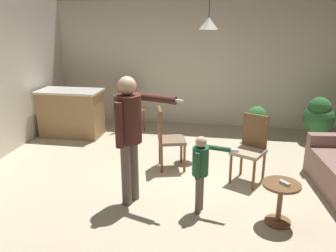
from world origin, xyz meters
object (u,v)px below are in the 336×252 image
kitchen_counter (71,113)px  dining_chair_by_counter (167,136)px  dining_chair_centre_back (251,146)px  spare_remote_on_table (285,183)px  dining_chair_near_wall (130,106)px  side_table_by_couch (280,198)px  person_adult (129,127)px  potted_plant_corner (319,118)px  person_child (201,166)px  potted_plant_by_wall (256,123)px

kitchen_counter → dining_chair_by_counter: 2.56m
dining_chair_centre_back → spare_remote_on_table: bearing=132.5°
dining_chair_near_wall → side_table_by_couch: bearing=74.5°
kitchen_counter → side_table_by_couch: bearing=-34.8°
dining_chair_by_counter → dining_chair_centre_back: 1.31m
dining_chair_near_wall → dining_chair_centre_back: (2.42, -2.05, 0.00)m
kitchen_counter → person_adult: bearing=-51.5°
person_adult → dining_chair_by_counter: person_adult is taller
dining_chair_by_counter → dining_chair_near_wall: bearing=-163.8°
kitchen_counter → dining_chair_centre_back: bearing=-23.4°
side_table_by_couch → potted_plant_corner: (1.09, 3.06, 0.17)m
person_adult → spare_remote_on_table: 1.96m
person_child → dining_chair_by_counter: bearing=-140.2°
dining_chair_near_wall → dining_chair_centre_back: same height
person_child → dining_chair_by_counter: 1.39m
person_child → dining_chair_near_wall: size_ratio=1.00×
potted_plant_by_wall → side_table_by_couch: bearing=-88.2°
side_table_by_couch → person_child: 0.99m
potted_plant_by_wall → person_child: bearing=-107.5°
dining_chair_centre_back → potted_plant_corner: size_ratio=1.11×
spare_remote_on_table → dining_chair_centre_back: bearing=105.7°
dining_chair_by_counter → person_child: bearing=11.6°
side_table_by_couch → person_adult: size_ratio=0.31×
potted_plant_corner → dining_chair_near_wall: bearing=178.4°
side_table_by_couch → dining_chair_near_wall: size_ratio=0.52×
kitchen_counter → side_table_by_couch: kitchen_counter is taller
dining_chair_near_wall → potted_plant_by_wall: bearing=116.0°
dining_chair_near_wall → spare_remote_on_table: size_ratio=7.69×
potted_plant_by_wall → dining_chair_centre_back: bearing=-96.9°
side_table_by_couch → potted_plant_corner: bearing=70.4°
potted_plant_by_wall → dining_chair_near_wall: bearing=172.2°
dining_chair_centre_back → kitchen_counter: bearing=3.4°
dining_chair_near_wall → spare_remote_on_table: 4.20m
side_table_by_couch → dining_chair_centre_back: (-0.29, 1.11, 0.22)m
potted_plant_corner → kitchen_counter: bearing=-175.0°
person_child → dining_chair_near_wall: bearing=-137.3°
person_adult → person_child: (0.92, -0.09, -0.42)m
dining_chair_by_counter → spare_remote_on_table: dining_chair_by_counter is taller
kitchen_counter → side_table_by_couch: size_ratio=2.42×
person_adult → potted_plant_by_wall: bearing=164.6°
side_table_by_couch → potted_plant_by_wall: (-0.09, 2.80, 0.08)m
person_adult → potted_plant_corner: 4.14m
dining_chair_centre_back → potted_plant_corner: 2.38m
side_table_by_couch → dining_chair_by_counter: dining_chair_by_counter is taller
side_table_by_couch → dining_chair_by_counter: 2.08m
side_table_by_couch → person_child: size_ratio=0.52×
potted_plant_corner → dining_chair_centre_back: bearing=-125.4°
dining_chair_by_counter → spare_remote_on_table: 2.11m
person_adult → dining_chair_by_counter: 1.28m
kitchen_counter → spare_remote_on_table: kitchen_counter is taller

